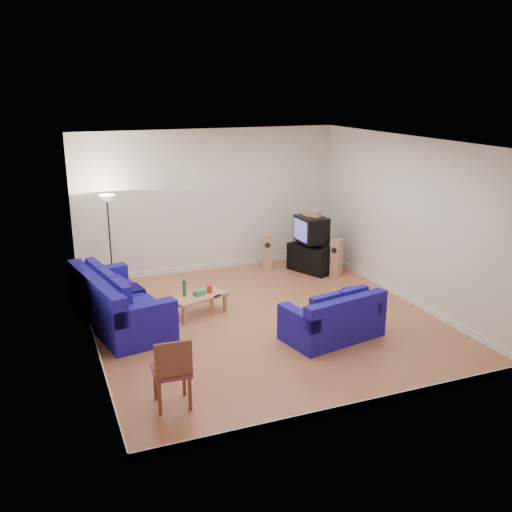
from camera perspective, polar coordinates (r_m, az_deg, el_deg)
name	(u,v)px	position (r m, az deg, el deg)	size (l,w,h in m)	color
room	(264,238)	(9.95, 0.85, 1.83)	(6.01, 6.51, 3.21)	#9A4F2F
sofa_three_seat	(117,306)	(10.37, -13.76, -4.92)	(1.55, 2.67, 0.97)	#0E076D
sofa_loveseat	(334,321)	(9.69, 7.81, -6.48)	(1.77, 1.21, 0.81)	#0E076D
coffee_table	(198,298)	(10.62, -5.80, -4.19)	(1.15, 0.85, 0.38)	tan
bottle	(184,288)	(10.54, -7.17, -3.23)	(0.07, 0.07, 0.30)	#197233
tissue_box	(199,293)	(10.59, -5.68, -3.67)	(0.22, 0.12, 0.09)	green
red_canister	(210,289)	(10.68, -4.66, -3.31)	(0.11, 0.11, 0.15)	red
remote	(217,296)	(10.52, -3.88, -3.98)	(0.15, 0.05, 0.02)	black
tv_stand	(312,258)	(13.08, 5.57, -0.19)	(1.02, 0.57, 0.63)	black
av_receiver	(309,242)	(13.00, 5.29, 1.36)	(0.40, 0.33, 0.09)	black
television	(311,229)	(12.85, 5.54, 2.70)	(0.58, 0.76, 0.57)	black
centre_speaker	(312,213)	(12.82, 5.64, 4.29)	(0.40, 0.16, 0.14)	tan
speaker_left	(267,252)	(13.09, 1.12, 0.41)	(0.26, 0.30, 0.85)	tan
speaker_right	(336,258)	(12.79, 8.04, -0.16)	(0.31, 0.30, 0.84)	tan
floor_lamp	(108,212)	(11.92, -14.60, 4.30)	(0.34, 0.34, 1.99)	black
dining_chair	(172,369)	(7.62, -8.37, -11.13)	(0.51, 0.51, 1.01)	brown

